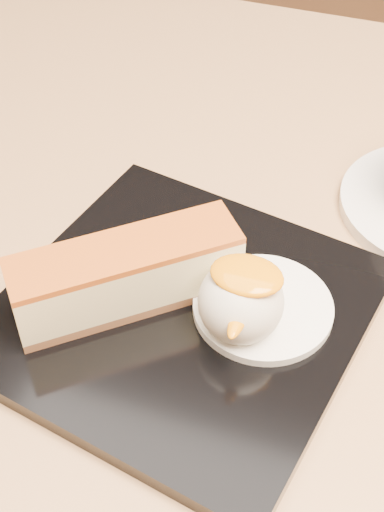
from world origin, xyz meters
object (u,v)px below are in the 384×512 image
at_px(table, 182,380).
at_px(cheesecake, 126,274).
at_px(ice_cream_scoop, 241,302).
at_px(dessert_plate, 182,313).

distance_m(table, cheesecake, 0.20).
bearing_deg(ice_cream_scoop, dessert_plate, 172.87).
height_order(table, ice_cream_scoop, ice_cream_scoop).
bearing_deg(cheesecake, dessert_plate, -32.80).
distance_m(dessert_plate, cheesecake, 0.05).
bearing_deg(table, ice_cream_scoop, -44.68).
relative_size(dessert_plate, ice_cream_scoop, 4.19).
distance_m(table, ice_cream_scoop, 0.21).
xyz_separation_m(table, ice_cream_scoop, (0.06, -0.06, 0.19)).
xyz_separation_m(table, cheesecake, (-0.01, -0.06, 0.19)).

